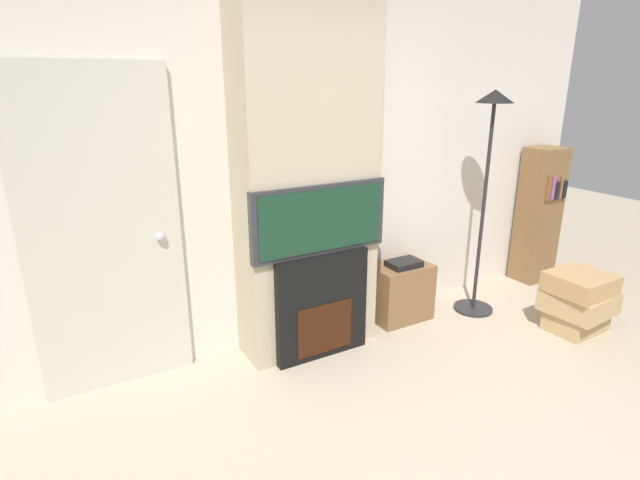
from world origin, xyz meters
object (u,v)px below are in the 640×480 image
box_stack (578,301)px  media_stand (400,291)px  fireplace (320,305)px  floor_lamp (488,160)px  television (320,220)px  bookshelf (538,215)px

box_stack → media_stand: (-1.09, 0.88, -0.01)m
fireplace → media_stand: fireplace is taller
fireplace → media_stand: size_ratio=1.49×
floor_lamp → media_stand: (-0.66, 0.21, -1.07)m
television → floor_lamp: floor_lamp is taller
floor_lamp → box_stack: (0.43, -0.68, -1.06)m
box_stack → media_stand: size_ratio=0.96×
television → bookshelf: (2.58, 0.20, -0.37)m
box_stack → floor_lamp: bearing=122.1°
fireplace → bookshelf: bookshelf is taller
television → bookshelf: bearing=4.5°
floor_lamp → television: bearing=178.7°
bookshelf → floor_lamp: bearing=-167.2°
television → media_stand: size_ratio=1.93×
floor_lamp → box_stack: bearing=-57.9°
television → box_stack: size_ratio=2.00×
floor_lamp → box_stack: size_ratio=3.67×
bookshelf → fireplace: bearing=-175.5°
fireplace → box_stack: size_ratio=1.55×
bookshelf → media_stand: bearing=-178.9°
television → floor_lamp: (1.53, -0.03, 0.29)m
floor_lamp → box_stack: 1.33m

